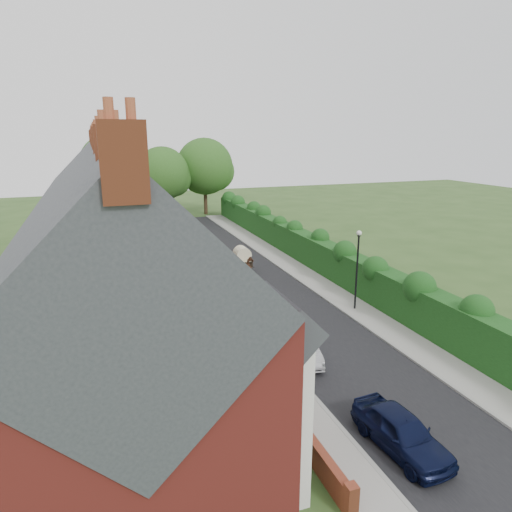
# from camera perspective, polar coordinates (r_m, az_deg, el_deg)

# --- Properties ---
(ground) EXTENTS (140.00, 140.00, 0.00)m
(ground) POSITION_cam_1_polar(r_m,az_deg,el_deg) (25.02, 10.34, -10.86)
(ground) COLOR #2D4C1E
(ground) RESTS_ON ground
(road) EXTENTS (6.00, 58.00, 0.02)m
(road) POSITION_cam_1_polar(r_m,az_deg,el_deg) (34.07, 0.37, -3.46)
(road) COLOR black
(road) RESTS_ON ground
(pavement_hedge_side) EXTENTS (2.20, 58.00, 0.12)m
(pavement_hedge_side) POSITION_cam_1_polar(r_m,az_deg,el_deg) (35.60, 6.59, -2.65)
(pavement_hedge_side) COLOR #97958F
(pavement_hedge_side) RESTS_ON ground
(pavement_house_side) EXTENTS (1.70, 58.00, 0.12)m
(pavement_house_side) POSITION_cam_1_polar(r_m,az_deg,el_deg) (33.00, -5.93, -4.07)
(pavement_house_side) COLOR #97958F
(pavement_house_side) RESTS_ON ground
(kerb_hedge_side) EXTENTS (0.18, 58.00, 0.13)m
(kerb_hedge_side) POSITION_cam_1_polar(r_m,az_deg,el_deg) (35.17, 5.05, -2.82)
(kerb_hedge_side) COLOR gray
(kerb_hedge_side) RESTS_ON ground
(kerb_house_side) EXTENTS (0.18, 58.00, 0.13)m
(kerb_house_side) POSITION_cam_1_polar(r_m,az_deg,el_deg) (33.18, -4.59, -3.92)
(kerb_house_side) COLOR gray
(kerb_house_side) RESTS_ON ground
(hedge) EXTENTS (2.10, 58.00, 2.85)m
(hedge) POSITION_cam_1_polar(r_m,az_deg,el_deg) (35.98, 9.24, 0.00)
(hedge) COLOR #153B12
(hedge) RESTS_ON ground
(terrace_row) EXTENTS (9.05, 40.50, 11.50)m
(terrace_row) POSITION_cam_1_polar(r_m,az_deg,el_deg) (30.00, -17.86, 2.09)
(terrace_row) COLOR maroon
(terrace_row) RESTS_ON ground
(garden_wall_row) EXTENTS (0.35, 40.35, 1.10)m
(garden_wall_row) POSITION_cam_1_polar(r_m,az_deg,el_deg) (31.74, -7.27, -4.14)
(garden_wall_row) COLOR brown
(garden_wall_row) RESTS_ON ground
(lamppost) EXTENTS (0.32, 0.32, 5.16)m
(lamppost) POSITION_cam_1_polar(r_m,az_deg,el_deg) (28.75, 12.57, -0.50)
(lamppost) COLOR black
(lamppost) RESTS_ON ground
(tree_far_left) EXTENTS (7.14, 6.80, 9.29)m
(tree_far_left) POSITION_cam_1_polar(r_m,az_deg,el_deg) (60.29, -11.29, 9.92)
(tree_far_left) COLOR #332316
(tree_far_left) RESTS_ON ground
(tree_far_right) EXTENTS (7.98, 7.60, 10.31)m
(tree_far_right) POSITION_cam_1_polar(r_m,az_deg,el_deg) (63.37, -6.11, 10.91)
(tree_far_right) COLOR #332316
(tree_far_right) RESTS_ON ground
(tree_far_back) EXTENTS (8.40, 8.00, 10.82)m
(tree_far_back) POSITION_cam_1_polar(r_m,az_deg,el_deg) (62.62, -17.23, 10.56)
(tree_far_back) COLOR #332316
(tree_far_back) RESTS_ON ground
(car_navy) EXTENTS (1.99, 4.27, 1.41)m
(car_navy) POSITION_cam_1_polar(r_m,az_deg,el_deg) (17.92, 17.68, -20.17)
(car_navy) COLOR black
(car_navy) RESTS_ON ground
(car_silver_a) EXTENTS (2.05, 4.16, 1.31)m
(car_silver_a) POSITION_cam_1_polar(r_m,az_deg,el_deg) (23.15, 5.50, -11.10)
(car_silver_a) COLOR #999A9E
(car_silver_a) RESTS_ON ground
(car_silver_b) EXTENTS (2.20, 4.60, 1.27)m
(car_silver_b) POSITION_cam_1_polar(r_m,az_deg,el_deg) (26.55, 3.59, -7.56)
(car_silver_b) COLOR silver
(car_silver_b) RESTS_ON ground
(car_white) EXTENTS (2.21, 4.89, 1.39)m
(car_white) POSITION_cam_1_polar(r_m,az_deg,el_deg) (30.16, -0.35, -4.58)
(car_white) COLOR silver
(car_white) RESTS_ON ground
(car_green) EXTENTS (2.67, 4.59, 1.47)m
(car_green) POSITION_cam_1_polar(r_m,az_deg,el_deg) (37.93, -5.88, -0.46)
(car_green) COLOR #0F331C
(car_green) RESTS_ON ground
(car_red) EXTENTS (1.81, 4.79, 1.56)m
(car_red) POSITION_cam_1_polar(r_m,az_deg,el_deg) (42.61, -6.70, 1.32)
(car_red) COLOR maroon
(car_red) RESTS_ON ground
(car_beige) EXTENTS (2.77, 5.50, 1.49)m
(car_beige) POSITION_cam_1_polar(r_m,az_deg,el_deg) (45.83, -8.16, 2.20)
(car_beige) COLOR tan
(car_beige) RESTS_ON ground
(car_grey) EXTENTS (2.09, 4.63, 1.32)m
(car_grey) POSITION_cam_1_polar(r_m,az_deg,el_deg) (53.84, -8.91, 4.00)
(car_grey) COLOR #4E5055
(car_grey) RESTS_ON ground
(car_black) EXTENTS (2.48, 4.56, 1.47)m
(car_black) POSITION_cam_1_polar(r_m,az_deg,el_deg) (58.16, -10.47, 4.83)
(car_black) COLOR black
(car_black) RESTS_ON ground
(horse) EXTENTS (1.13, 1.97, 1.57)m
(horse) POSITION_cam_1_polar(r_m,az_deg,el_deg) (34.95, -0.73, -1.64)
(horse) COLOR #4A2B1B
(horse) RESTS_ON ground
(horse_cart) EXTENTS (1.32, 2.91, 2.10)m
(horse_cart) POSITION_cam_1_polar(r_m,az_deg,el_deg) (36.67, -1.75, -0.17)
(horse_cart) COLOR black
(horse_cart) RESTS_ON ground
(car_extra_far) EXTENTS (1.98, 4.23, 1.34)m
(car_extra_far) POSITION_cam_1_polar(r_m,az_deg,el_deg) (60.02, -10.82, 5.06)
(car_extra_far) COLOR black
(car_extra_far) RESTS_ON ground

